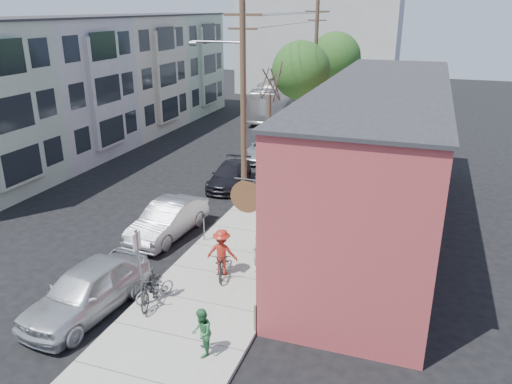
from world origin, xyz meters
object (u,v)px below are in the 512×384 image
(parking_meter_near, at_px, (204,223))
(parking_meter_far, at_px, (261,170))
(tree_leafy_mid, at_px, (301,71))
(car_1, at_px, (168,220))
(patio_chair_a, at_px, (266,287))
(car_2, at_px, (230,175))
(sign_post, at_px, (139,261))
(tree_bare, at_px, (269,142))
(patron_green, at_px, (202,333))
(car_4, at_px, (287,131))
(parked_bike_a, at_px, (150,288))
(patio_chair_b, at_px, (275,266))
(utility_pole_near, at_px, (242,102))
(patron_grey, at_px, (258,252))
(car_0, at_px, (87,290))
(car_3, at_px, (266,149))
(tree_leafy_far, at_px, (335,58))
(parked_bike_b, at_px, (155,289))
(bus, at_px, (275,98))
(cyclist, at_px, (222,252))

(parking_meter_near, relative_size, parking_meter_far, 1.00)
(tree_leafy_mid, xyz_separation_m, car_1, (-2.39, -14.04, -5.03))
(patio_chair_a, relative_size, car_2, 0.20)
(sign_post, bearing_deg, tree_bare, 87.97)
(patron_green, bearing_deg, car_4, 167.13)
(parked_bike_a, bearing_deg, car_4, 81.61)
(patio_chair_b, bearing_deg, utility_pole_near, 101.10)
(parking_meter_near, relative_size, patron_grey, 0.79)
(car_1, bearing_deg, car_4, 93.05)
(car_4, bearing_deg, sign_post, -82.30)
(parked_bike_a, bearing_deg, tree_bare, 76.25)
(tree_leafy_mid, height_order, car_0, tree_leafy_mid)
(tree_leafy_mid, bearing_deg, car_2, -107.89)
(car_2, relative_size, car_3, 0.91)
(sign_post, distance_m, utility_pole_near, 10.36)
(tree_leafy_mid, bearing_deg, car_1, -99.68)
(parked_bike_a, bearing_deg, tree_leafy_far, 76.85)
(tree_leafy_mid, xyz_separation_m, parked_bike_b, (-0.20, -19.04, -5.25))
(tree_bare, relative_size, patron_grey, 3.30)
(bus, bearing_deg, car_3, -81.22)
(parking_meter_far, distance_m, utility_pole_near, 5.56)
(parking_meter_far, height_order, car_0, car_0)
(patron_green, xyz_separation_m, car_0, (-4.63, 0.93, -0.05))
(patio_chair_b, relative_size, parked_bike_b, 0.57)
(parking_meter_near, height_order, tree_bare, tree_bare)
(parking_meter_far, relative_size, patio_chair_b, 1.41)
(parked_bike_b, bearing_deg, parking_meter_near, 119.17)
(sign_post, relative_size, patron_green, 1.87)
(tree_bare, bearing_deg, tree_leafy_mid, 90.00)
(tree_leafy_far, height_order, parked_bike_a, tree_leafy_far)
(cyclist, height_order, parked_bike_b, cyclist)
(parked_bike_b, distance_m, car_1, 5.47)
(parking_meter_far, bearing_deg, patio_chair_b, -68.79)
(parking_meter_far, distance_m, parked_bike_a, 12.90)
(car_2, distance_m, bus, 20.10)
(tree_leafy_mid, xyz_separation_m, tree_leafy_far, (-0.00, 11.98, -0.26))
(patron_green, height_order, parked_bike_b, patron_green)
(parked_bike_a, xyz_separation_m, car_4, (-1.78, 23.35, -0.00))
(patron_grey, bearing_deg, utility_pole_near, -148.82)
(parking_meter_far, xyz_separation_m, patio_chair_a, (3.95, -11.35, -0.39))
(patio_chair_a, xyz_separation_m, parked_bike_a, (-3.62, -1.55, 0.15))
(tree_leafy_far, distance_m, car_2, 19.73)
(tree_leafy_mid, bearing_deg, patio_chair_b, -78.65)
(tree_bare, height_order, parked_bike_b, tree_bare)
(car_2, bearing_deg, parking_meter_near, -82.50)
(patron_green, height_order, car_4, patron_green)
(sign_post, relative_size, parked_bike_b, 1.81)
(parked_bike_b, bearing_deg, tree_bare, 114.11)
(patio_chair_b, xyz_separation_m, car_1, (-5.64, 2.14, 0.19))
(utility_pole_near, bearing_deg, patron_grey, -64.87)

